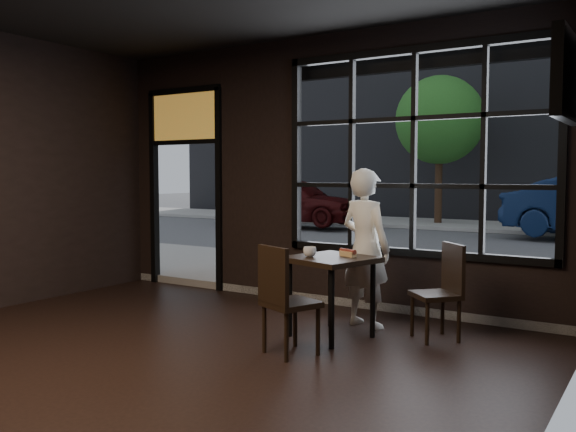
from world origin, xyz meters
The scene contains 15 objects.
floor centered at (0.00, 0.00, -0.01)m, with size 6.00×7.00×0.02m, color black.
wall_right centered at (3.00, 0.00, 1.60)m, with size 0.04×7.00×3.20m, color black.
window_frame centered at (1.20, 3.50, 1.80)m, with size 3.06×0.12×2.28m, color black.
stained_transom centered at (-2.10, 3.50, 2.35)m, with size 1.20×0.06×0.70m, color orange.
street_asphalt centered at (0.00, 24.00, -0.02)m, with size 60.00×41.00×0.04m, color #545456.
building_across centered at (0.00, 23.00, 7.50)m, with size 28.00×12.00×15.00m, color #5B5956.
cafe_table centered at (0.87, 2.22, 0.39)m, with size 0.72×0.72×0.78m, color black.
chair_near centered at (0.84, 1.55, 0.48)m, with size 0.41×0.41×0.95m, color black.
chair_window centered at (1.75, 2.67, 0.46)m, with size 0.39×0.39×0.91m, color black.
man centered at (0.98, 2.77, 0.81)m, with size 0.59×0.39×1.62m, color white.
hotdog centered at (0.99, 2.33, 0.81)m, with size 0.20×0.08×0.06m, color tan, non-canonical shape.
cup centered at (0.71, 2.11, 0.82)m, with size 0.12×0.12×0.10m, color silver.
tv centered at (2.93, 2.03, 2.26)m, with size 0.12×1.06×0.62m, color black.
maroon_car centered at (-5.70, 12.07, 0.79)m, with size 1.63×4.04×1.38m, color #350808.
tree_left centered at (-2.32, 14.88, 3.13)m, with size 2.61×2.61×4.45m.
Camera 1 is at (3.61, -2.86, 1.57)m, focal length 38.00 mm.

